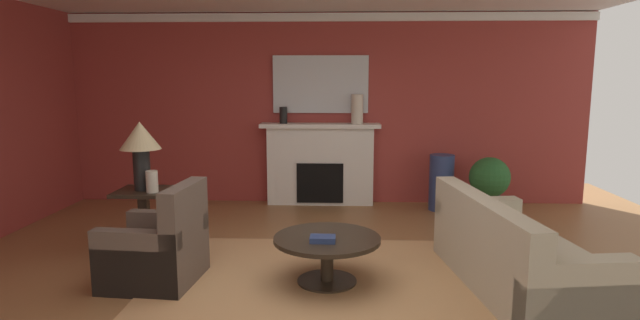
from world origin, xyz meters
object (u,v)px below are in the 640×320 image
object	(u,v)px
armchair_near_window	(158,251)
vase_on_side_table	(152,182)
side_table	(144,216)
vase_mantel_left	(283,115)
vase_mantel_right	(357,109)
potted_plant	(489,181)
vase_tall_corner	(441,182)
fireplace	(320,166)
mantel_mirror	(321,84)
sofa	(513,257)
coffee_table	(327,249)
table_lamp	(140,142)

from	to	relation	value
armchair_near_window	vase_on_side_table	bearing A→B (deg)	112.13
side_table	vase_mantel_left	size ratio (longest dim) A/B	2.81
vase_mantel_right	potted_plant	distance (m)	2.14
armchair_near_window	vase_on_side_table	world-z (taller)	armchair_near_window
vase_tall_corner	vase_on_side_table	bearing A→B (deg)	-149.14
vase_on_side_table	fireplace	bearing A→B (deg)	54.31
vase_mantel_right	vase_tall_corner	world-z (taller)	vase_mantel_right
mantel_mirror	potted_plant	bearing A→B (deg)	-17.15
fireplace	vase_on_side_table	bearing A→B (deg)	-125.69
vase_tall_corner	vase_on_side_table	world-z (taller)	vase_on_side_table
mantel_mirror	sofa	xyz separation A→B (m)	(1.88, -3.28, -1.52)
fireplace	vase_mantel_left	distance (m)	0.95
coffee_table	vase_on_side_table	bearing A→B (deg)	159.36
coffee_table	side_table	world-z (taller)	side_table
mantel_mirror	vase_mantel_left	distance (m)	0.73
vase_mantel_left	vase_on_side_table	distance (m)	2.67
coffee_table	vase_mantel_left	world-z (taller)	vase_mantel_left
fireplace	sofa	distance (m)	3.68
fireplace	vase_mantel_right	bearing A→B (deg)	-5.16
vase_mantel_right	vase_mantel_left	bearing A→B (deg)	180.00
sofa	armchair_near_window	distance (m)	3.29
vase_mantel_left	sofa	bearing A→B (deg)	-51.97
sofa	vase_tall_corner	size ratio (longest dim) A/B	2.69
vase_tall_corner	vase_mantel_left	xyz separation A→B (m)	(-2.33, 0.25, 0.96)
table_lamp	sofa	bearing A→B (deg)	-13.34
armchair_near_window	mantel_mirror	bearing A→B (deg)	66.65
fireplace	coffee_table	world-z (taller)	fireplace
side_table	armchair_near_window	bearing A→B (deg)	-62.41
coffee_table	side_table	xyz separation A→B (m)	(-2.04, 0.83, 0.06)
sofa	side_table	distance (m)	3.85
mantel_mirror	side_table	bearing A→B (deg)	-127.99
vase_mantel_left	armchair_near_window	bearing A→B (deg)	-105.52
mantel_mirror	vase_tall_corner	size ratio (longest dim) A/B	1.76
table_lamp	vase_on_side_table	world-z (taller)	table_lamp
sofa	vase_tall_corner	bearing A→B (deg)	92.01
mantel_mirror	table_lamp	distance (m)	3.09
mantel_mirror	table_lamp	xyz separation A→B (m)	(-1.87, -2.39, -0.59)
armchair_near_window	table_lamp	xyz separation A→B (m)	(-0.46, 0.87, 0.92)
vase_mantel_right	vase_mantel_left	size ratio (longest dim) A/B	1.75
sofa	vase_mantel_right	bearing A→B (deg)	113.16
fireplace	mantel_mirror	bearing A→B (deg)	90.00
vase_on_side_table	potted_plant	distance (m)	4.47
armchair_near_window	vase_mantel_right	xyz separation A→B (m)	(1.96, 3.09, 1.15)
mantel_mirror	armchair_near_window	bearing A→B (deg)	-113.35
side_table	vase_tall_corner	distance (m)	4.14
vase_tall_corner	potted_plant	size ratio (longest dim) A/B	0.98
sofa	potted_plant	world-z (taller)	sofa
side_table	potted_plant	world-z (taller)	potted_plant
vase_tall_corner	armchair_near_window	bearing A→B (deg)	-138.27
mantel_mirror	vase_mantel_left	bearing A→B (deg)	-162.82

